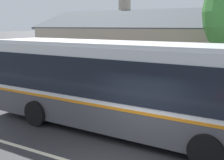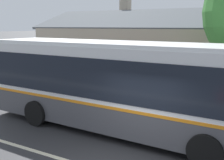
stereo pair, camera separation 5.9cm
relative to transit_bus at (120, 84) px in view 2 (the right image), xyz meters
name	(u,v)px [view 2 (the right image)]	position (x,y,z in m)	size (l,w,h in m)	color
sidewalk_far	(182,113)	(1.47, 3.10, -1.69)	(60.00, 3.00, 0.15)	gray
community_building	(198,54)	(0.33, 10.49, 0.18)	(22.33, 8.15, 6.05)	tan
transit_bus	(120,84)	(0.00, 0.00, 0.00)	(11.26, 2.99, 3.30)	#47474C
bench_by_building	(29,81)	(-7.89, 3.09, -1.19)	(1.77, 0.51, 0.94)	brown
bench_down_street	(70,90)	(-4.27, 2.47, -1.20)	(1.63, 0.51, 0.94)	brown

